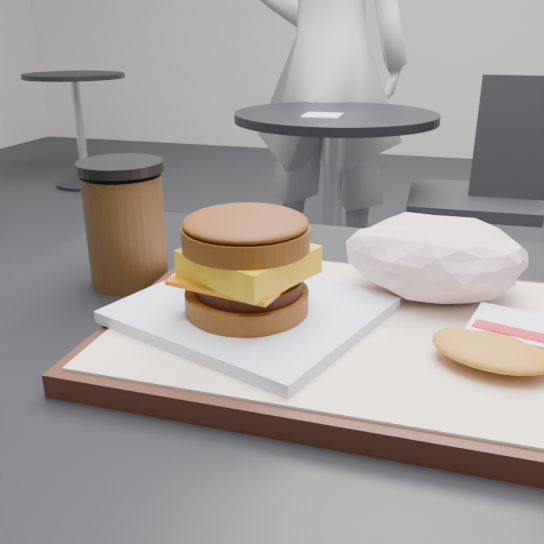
% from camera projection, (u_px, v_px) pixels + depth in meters
% --- Properties ---
extents(customer_table, '(0.80, 0.60, 0.77)m').
position_uv_depth(customer_table, '(368.00, 510.00, 0.58)').
color(customer_table, '#A5A5AA').
rests_on(customer_table, ground).
extents(serving_tray, '(0.38, 0.28, 0.02)m').
position_uv_depth(serving_tray, '(346.00, 332.00, 0.50)').
color(serving_tray, black).
rests_on(serving_tray, customer_table).
extents(breakfast_sandwich, '(0.24, 0.22, 0.09)m').
position_uv_depth(breakfast_sandwich, '(248.00, 275.00, 0.48)').
color(breakfast_sandwich, white).
rests_on(breakfast_sandwich, serving_tray).
extents(hash_brown, '(0.13, 0.11, 0.02)m').
position_uv_depth(hash_brown, '(516.00, 344.00, 0.44)').
color(hash_brown, white).
rests_on(hash_brown, serving_tray).
extents(crumpled_wrapper, '(0.15, 0.12, 0.07)m').
position_uv_depth(crumpled_wrapper, '(435.00, 257.00, 0.54)').
color(crumpled_wrapper, white).
rests_on(crumpled_wrapper, serving_tray).
extents(coffee_cup, '(0.08, 0.08, 0.12)m').
position_uv_depth(coffee_cup, '(126.00, 225.00, 0.60)').
color(coffee_cup, '#3E220F').
rests_on(coffee_cup, customer_table).
extents(neighbor_table, '(0.70, 0.70, 0.75)m').
position_uv_depth(neighbor_table, '(334.00, 170.00, 2.15)').
color(neighbor_table, black).
rests_on(neighbor_table, ground).
extents(napkin, '(0.12, 0.12, 0.00)m').
position_uv_depth(napkin, '(322.00, 115.00, 2.00)').
color(napkin, silver).
rests_on(napkin, neighbor_table).
extents(neighbor_chair, '(0.61, 0.43, 0.88)m').
position_uv_depth(neighbor_chair, '(493.00, 187.00, 2.08)').
color(neighbor_chair, '#B3B4B9').
rests_on(neighbor_chair, ground).
extents(patron, '(0.69, 0.48, 1.80)m').
position_uv_depth(patron, '(328.00, 60.00, 2.47)').
color(patron, silver).
rests_on(patron, ground).
extents(bg_table_mid, '(0.66, 0.66, 0.75)m').
position_uv_depth(bg_table_mid, '(77.00, 103.00, 4.07)').
color(bg_table_mid, black).
rests_on(bg_table_mid, ground).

